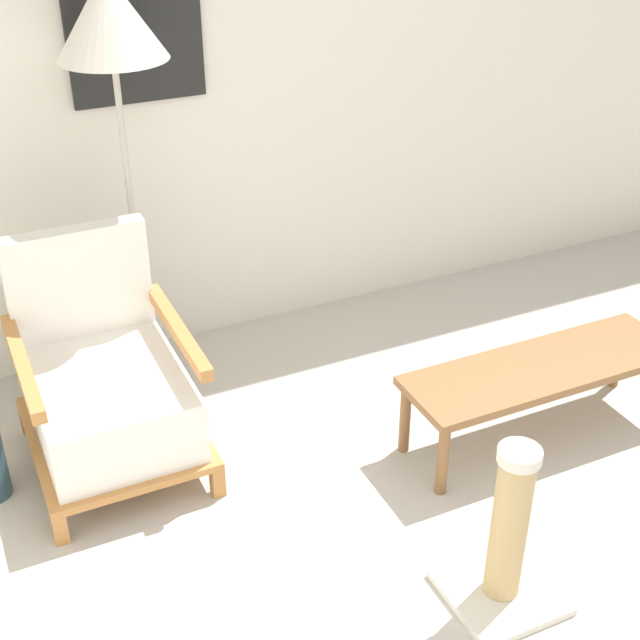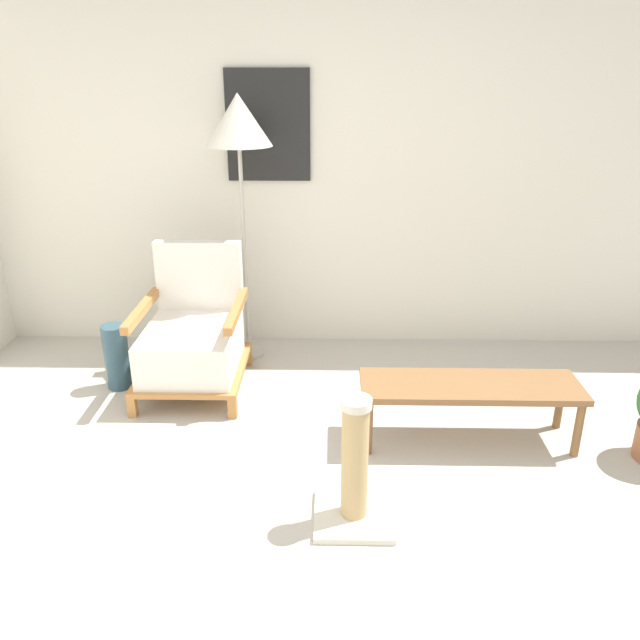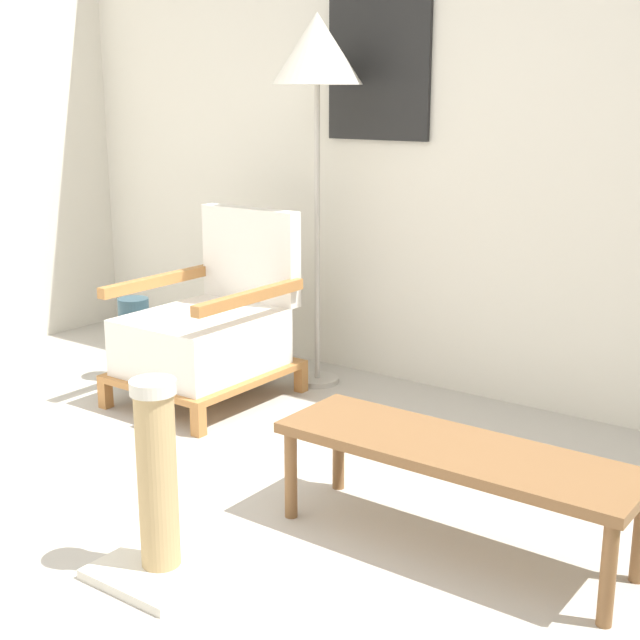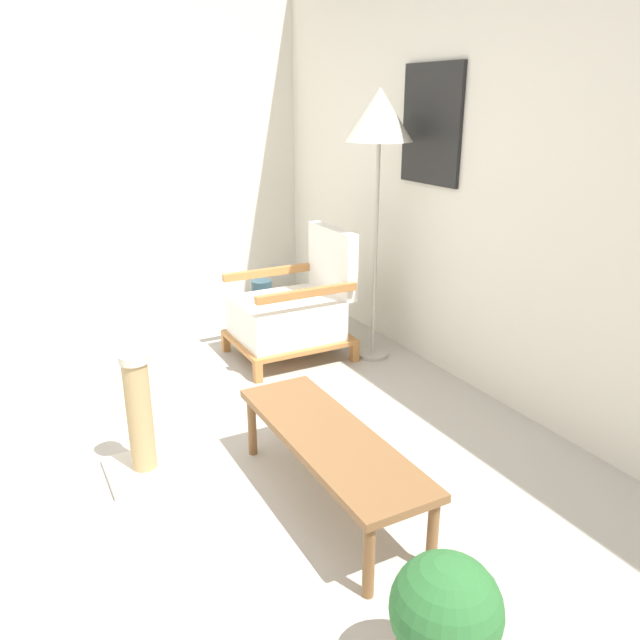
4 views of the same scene
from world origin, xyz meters
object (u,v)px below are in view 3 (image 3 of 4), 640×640
floor_lamp (317,59)px  coffee_table (455,458)px  scratching_post (159,503)px  vase (135,339)px  armchair (209,331)px

floor_lamp → coffee_table: (1.33, -1.08, -1.26)m
coffee_table → scratching_post: scratching_post is taller
floor_lamp → vase: (-0.77, -0.50, -1.35)m
scratching_post → floor_lamp: bearing=111.8°
coffee_table → scratching_post: size_ratio=1.90×
vase → scratching_post: (1.46, -1.24, 0.02)m
floor_lamp → vase: 1.63m
floor_lamp → scratching_post: 2.30m
coffee_table → armchair: bearing=159.5°
armchair → scratching_post: (0.98, -1.27, -0.10)m
floor_lamp → vase: bearing=-146.7°
armchair → coffee_table: size_ratio=0.75×
floor_lamp → coffee_table: 2.13m
scratching_post → vase: bearing=139.7°
armchair → vase: size_ratio=2.07×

